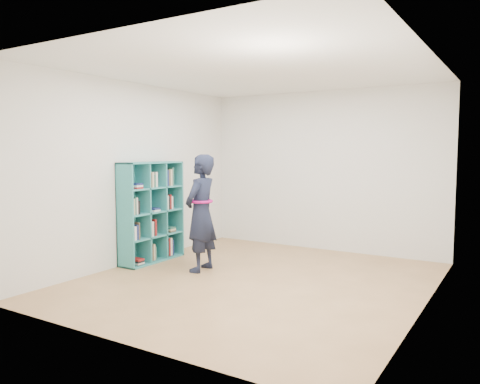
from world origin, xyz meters
The scene contains 9 objects.
floor centered at (0.00, 0.00, 0.00)m, with size 4.50×4.50×0.00m, color #9A7246.
ceiling centered at (0.00, 0.00, 2.60)m, with size 4.50×4.50×0.00m, color white.
wall_left centered at (-2.00, 0.00, 1.30)m, with size 0.02×4.50×2.60m, color silver.
wall_right centered at (2.00, 0.00, 1.30)m, with size 0.02×4.50×2.60m, color silver.
wall_back centered at (0.00, 2.25, 1.30)m, with size 4.00×0.02×2.60m, color silver.
wall_front centered at (0.00, -2.25, 1.30)m, with size 4.00×0.02×2.60m, color silver.
bookshelf centered at (-1.85, 0.13, 0.71)m, with size 0.32×1.10×1.47m.
person centered at (-0.88, 0.07, 0.79)m, with size 0.43×0.61×1.58m.
smartphone centered at (-1.02, 0.14, 0.90)m, with size 0.02×0.10×0.14m.
Camera 1 is at (2.84, -4.99, 1.62)m, focal length 35.00 mm.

